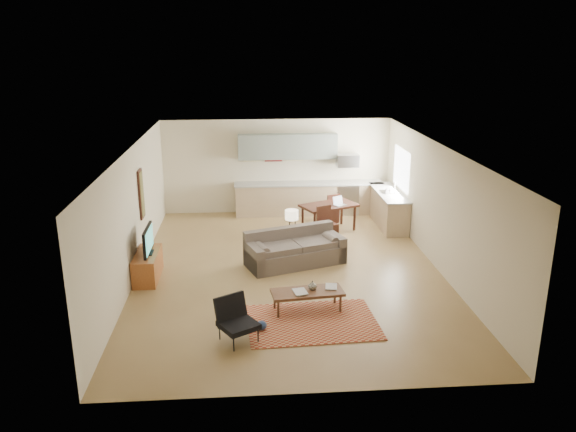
{
  "coord_description": "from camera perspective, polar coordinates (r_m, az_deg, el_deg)",
  "views": [
    {
      "loc": [
        -0.89,
        -11.32,
        4.77
      ],
      "look_at": [
        0.0,
        0.3,
        1.15
      ],
      "focal_mm": 35.0,
      "sensor_mm": 36.0,
      "label": 1
    }
  ],
  "objects": [
    {
      "name": "armchair",
      "position": [
        9.44,
        -5.07,
        -10.58
      ],
      "size": [
        0.89,
        0.89,
        0.74
      ],
      "primitive_type": null,
      "rotation": [
        0.0,
        0.0,
        0.55
      ],
      "color": "black",
      "rests_on": "floor"
    },
    {
      "name": "dining_chair_far",
      "position": [
        15.46,
        4.25,
        0.87
      ],
      "size": [
        0.54,
        0.55,
        0.84
      ],
      "primitive_type": null,
      "rotation": [
        0.0,
        0.0,
        3.59
      ],
      "color": "black",
      "rests_on": "floor"
    },
    {
      "name": "vase",
      "position": [
        10.43,
        2.49,
        -7.03
      ],
      "size": [
        0.2,
        0.2,
        0.17
      ],
      "primitive_type": "imported",
      "rotation": [
        0.0,
        0.0,
        -0.12
      ],
      "color": "black",
      "rests_on": "coffee_table"
    },
    {
      "name": "book_b",
      "position": [
        10.57,
        3.82,
        -7.16
      ],
      "size": [
        0.31,
        0.36,
        0.02
      ],
      "primitive_type": "imported",
      "rotation": [
        0.0,
        0.0,
        -0.17
      ],
      "color": "navy",
      "rests_on": "coffee_table"
    },
    {
      "name": "dining_chair_near",
      "position": [
        14.03,
        4.04,
        -0.79
      ],
      "size": [
        0.55,
        0.56,
        0.86
      ],
      "primitive_type": null,
      "rotation": [
        0.0,
        0.0,
        0.43
      ],
      "color": "black",
      "rests_on": "floor"
    },
    {
      "name": "coffee_table",
      "position": [
        10.48,
        1.98,
        -8.6
      ],
      "size": [
        1.38,
        0.68,
        0.4
      ],
      "primitive_type": null,
      "rotation": [
        0.0,
        0.0,
        0.12
      ],
      "color": "#4E2E1B",
      "rests_on": "floor"
    },
    {
      "name": "wall_art_left",
      "position": [
        12.84,
        -14.65,
        2.17
      ],
      "size": [
        0.06,
        0.42,
        1.1
      ],
      "primitive_type": null,
      "color": "olive",
      "rests_on": "room"
    },
    {
      "name": "sofa",
      "position": [
        12.5,
        0.75,
        -3.23
      ],
      "size": [
        2.45,
        1.67,
        0.78
      ],
      "primitive_type": null,
      "rotation": [
        0.0,
        0.0,
        0.34
      ],
      "color": "#5F534B",
      "rests_on": "floor"
    },
    {
      "name": "triptych",
      "position": [
        16.09,
        -1.5,
        6.44
      ],
      "size": [
        1.7,
        0.04,
        0.5
      ],
      "primitive_type": null,
      "color": "#F6ECBA",
      "rests_on": "room"
    },
    {
      "name": "laptop",
      "position": [
        14.58,
        5.34,
        1.52
      ],
      "size": [
        0.38,
        0.35,
        0.23
      ],
      "primitive_type": null,
      "rotation": [
        0.0,
        0.0,
        0.57
      ],
      "color": "#A5A8AD",
      "rests_on": "dining_table"
    },
    {
      "name": "room",
      "position": [
        11.86,
        0.11,
        0.49
      ],
      "size": [
        9.0,
        9.0,
        9.0
      ],
      "color": "olive",
      "rests_on": "ground"
    },
    {
      "name": "kitchen_counter_back",
      "position": [
        16.18,
        2.13,
        1.81
      ],
      "size": [
        4.26,
        0.64,
        0.92
      ],
      "primitive_type": null,
      "color": "tan",
      "rests_on": "ground"
    },
    {
      "name": "tv_credenza",
      "position": [
        12.18,
        -14.07,
        -4.92
      ],
      "size": [
        0.47,
        1.22,
        0.56
      ],
      "primitive_type": null,
      "color": "brown",
      "rests_on": "floor"
    },
    {
      "name": "book_a",
      "position": [
        10.29,
        0.61,
        -7.8
      ],
      "size": [
        0.35,
        0.4,
        0.03
      ],
      "primitive_type": "imported",
      "rotation": [
        0.0,
        0.0,
        0.19
      ],
      "color": "maroon",
      "rests_on": "coffee_table"
    },
    {
      "name": "upper_cabinets",
      "position": [
        15.94,
        -0.03,
        7.08
      ],
      "size": [
        2.8,
        0.34,
        0.7
      ],
      "primitive_type": "cube",
      "color": "gray",
      "rests_on": "room"
    },
    {
      "name": "rug",
      "position": [
        10.16,
        2.47,
        -10.72
      ],
      "size": [
        2.37,
        1.71,
        0.02
      ],
      "primitive_type": "cube",
      "rotation": [
        0.0,
        0.0,
        0.05
      ],
      "color": "maroon",
      "rests_on": "floor"
    },
    {
      "name": "table_lamp",
      "position": [
        12.81,
        0.37,
        -0.41
      ],
      "size": [
        0.35,
        0.35,
        0.5
      ],
      "primitive_type": null,
      "rotation": [
        0.0,
        0.0,
        0.18
      ],
      "color": "beige",
      "rests_on": "console_table"
    },
    {
      "name": "dining_table",
      "position": [
        14.76,
        4.14,
        -0.17
      ],
      "size": [
        1.63,
        1.32,
        0.72
      ],
      "primitive_type": null,
      "rotation": [
        0.0,
        0.0,
        0.42
      ],
      "color": "black",
      "rests_on": "floor"
    },
    {
      "name": "soap_bottle",
      "position": [
        15.09,
        10.04,
        2.59
      ],
      "size": [
        0.09,
        0.09,
        0.19
      ],
      "primitive_type": "imported",
      "rotation": [
        0.0,
        0.0,
        0.02
      ],
      "color": "#F6ECBA",
      "rests_on": "kitchen_counter_right"
    },
    {
      "name": "tv",
      "position": [
        11.97,
        -14.05,
        -2.42
      ],
      "size": [
        0.09,
        0.94,
        0.56
      ],
      "primitive_type": null,
      "color": "black",
      "rests_on": "tv_credenza"
    },
    {
      "name": "kitchen_counter_right",
      "position": [
        15.43,
        10.13,
        0.77
      ],
      "size": [
        0.64,
        2.26,
        0.92
      ],
      "primitive_type": null,
      "color": "tan",
      "rests_on": "ground"
    },
    {
      "name": "kitchen_range",
      "position": [
        16.34,
        5.96,
        1.84
      ],
      "size": [
        0.62,
        0.62,
        0.9
      ],
      "primitive_type": "cube",
      "color": "#A5A8AD",
      "rests_on": "ground"
    },
    {
      "name": "kitchen_microwave",
      "position": [
        16.11,
        6.07,
        5.64
      ],
      "size": [
        0.62,
        0.4,
        0.35
      ],
      "primitive_type": "cube",
      "color": "#A5A8AD",
      "rests_on": "room"
    },
    {
      "name": "window_right",
      "position": [
        15.24,
        11.45,
        4.72
      ],
      "size": [
        0.02,
        1.4,
        1.05
      ],
      "primitive_type": "cube",
      "color": "white",
      "rests_on": "room"
    },
    {
      "name": "console_table",
      "position": [
        12.99,
        0.37,
        -2.8
      ],
      "size": [
        0.58,
        0.42,
        0.63
      ],
      "primitive_type": null,
      "rotation": [
        0.0,
        0.0,
        0.11
      ],
      "color": "black",
      "rests_on": "floor"
    }
  ]
}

